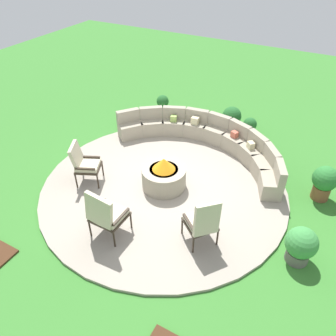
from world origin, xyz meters
The scene contains 12 objects.
ground_plane centered at (0.00, 0.00, 0.00)m, with size 24.00×24.00×0.00m, color #387A2D.
patio_circle centered at (0.00, 0.00, 0.03)m, with size 5.68×5.68×0.06m, color #9E9384.
fire_pit centered at (0.00, 0.00, 0.37)m, with size 1.01×1.01×0.78m.
curved_stone_bench centered at (0.25, 1.91, 0.36)m, with size 4.83×2.11×0.77m.
lounge_chair_front_left centered at (-1.69, -0.71, 0.60)m, with size 0.74×0.72×1.03m.
lounge_chair_front_right centered at (-0.23, -1.84, 0.63)m, with size 0.65×0.60×1.16m.
lounge_chair_back_left centered at (1.45, -1.14, 0.62)m, with size 0.77×0.80×1.09m.
potted_plant_0 centered at (3.16, -0.64, 0.41)m, with size 0.58×0.58×0.76m.
potted_plant_2 centered at (0.44, 3.30, 0.39)m, with size 0.55×0.55×0.74m.
potted_plant_3 centered at (-1.77, 3.12, 0.39)m, with size 0.38×0.38×0.70m.
potted_plant_4 centered at (3.26, 1.38, 0.46)m, with size 0.56×0.56×0.83m.
potted_plant_5 centered at (1.02, 3.20, 0.33)m, with size 0.39×0.39×0.58m.
Camera 1 is at (2.95, -5.24, 5.08)m, focal length 35.70 mm.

